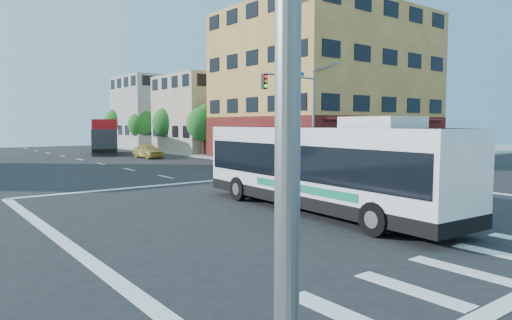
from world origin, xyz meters
TOP-DOWN VIEW (x-y plane):
  - ground at (0.00, 0.00)m, footprint 120.00×120.00m
  - sidewalk_ne at (35.00, 35.00)m, footprint 50.00×50.00m
  - corner_building_ne at (19.99, 18.48)m, footprint 18.10×15.44m
  - building_east_near at (16.98, 33.98)m, footprint 12.06×10.06m
  - building_east_far at (16.98, 47.98)m, footprint 12.06×10.06m
  - signal_mast_ne at (9.08, 10.62)m, footprint 7.91×1.13m
  - street_tree_a at (11.90, 27.92)m, footprint 3.60×3.60m
  - street_tree_b at (11.90, 35.92)m, footprint 3.80×3.80m
  - street_tree_c at (11.90, 43.92)m, footprint 3.40×3.40m
  - street_tree_d at (11.90, 51.92)m, footprint 4.00×4.00m
  - transit_bus at (-0.58, -1.04)m, footprint 3.36×12.15m
  - box_truck at (4.71, 37.40)m, footprint 5.36×8.90m
  - parked_car at (5.88, 28.63)m, footprint 1.79×4.18m

SIDE VIEW (x-z plane):
  - ground at x=0.00m, z-range 0.00..0.00m
  - sidewalk_ne at x=35.00m, z-range 0.00..0.15m
  - parked_car at x=5.88m, z-range 0.00..1.41m
  - transit_bus at x=-0.58m, z-range -0.04..3.52m
  - box_truck at x=4.71m, z-range -0.06..3.80m
  - street_tree_c at x=11.90m, z-range 0.82..6.11m
  - street_tree_a at x=11.90m, z-range 0.83..6.35m
  - street_tree_b at x=11.90m, z-range 0.85..6.65m
  - street_tree_d at x=11.90m, z-range 0.87..6.90m
  - building_east_near at x=16.98m, z-range 0.01..9.01m
  - signal_mast_ne at x=9.08m, z-range 0.95..9.02m
  - building_east_far at x=16.98m, z-range 0.01..10.01m
  - corner_building_ne at x=19.99m, z-range -1.11..12.89m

